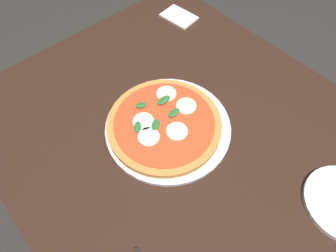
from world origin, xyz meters
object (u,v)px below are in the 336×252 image
dining_table (184,148)px  pizza (164,124)px  napkin (179,17)px  serving_tray (168,127)px

dining_table → pizza: 0.14m
pizza → napkin: 0.52m
dining_table → serving_tray: serving_tray is taller
dining_table → serving_tray: bearing=-144.6°
serving_tray → dining_table: bearing=35.4°
dining_table → pizza: size_ratio=3.57×
pizza → dining_table: bearing=38.0°
dining_table → serving_tray: size_ratio=3.21×
napkin → pizza: bearing=-47.7°
serving_tray → pizza: (-0.01, -0.01, 0.02)m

